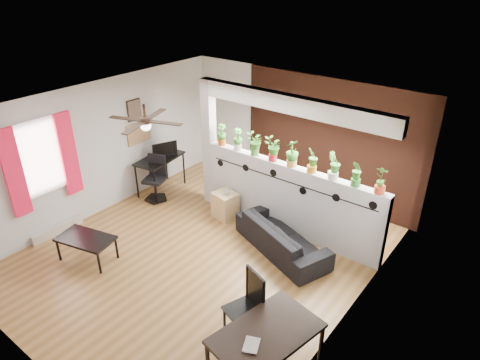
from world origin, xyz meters
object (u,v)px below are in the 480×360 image
Objects in this scene: potted_plant_1 at (238,139)px; computer_desk at (160,161)px; potted_plant_4 at (292,153)px; office_chair at (156,181)px; potted_plant_7 at (357,173)px; cube_shelf at (225,205)px; dining_table at (266,337)px; potted_plant_0 at (222,134)px; potted_plant_8 at (381,179)px; coffee_table at (86,240)px; potted_plant_6 at (334,165)px; potted_plant_2 at (255,143)px; sofa at (282,237)px; cup at (227,192)px; potted_plant_3 at (273,149)px; folding_chair at (249,301)px; potted_plant_5 at (312,159)px; ceiling_fan at (145,122)px.

potted_plant_1 reaches higher than computer_desk.
potted_plant_4 reaches higher than computer_desk.
potted_plant_7 is at bearing 9.39° from office_chair.
cube_shelf is 0.37× the size of dining_table.
potted_plant_4 reaches higher than potted_plant_1.
potted_plant_8 reaches higher than potted_plant_0.
potted_plant_6 is at bearing 42.91° from coffee_table.
potted_plant_8 is (2.37, 0.00, 0.01)m from potted_plant_2.
sofa is 1.54× the size of computer_desk.
coffee_table is (-2.46, -2.22, 0.13)m from sofa.
potted_plant_1 is 3.62× the size of cup.
potted_plant_2 is 0.40m from potted_plant_3.
cup is at bearing 67.20° from coffee_table.
folding_chair is at bearing -49.55° from potted_plant_1.
cup is at bearing -41.19° from potted_plant_0.
folding_chair is (-0.51, 0.36, -0.01)m from dining_table.
potted_plant_3 is at bearing 7.30° from computer_desk.
potted_plant_7 is at bearing 180.00° from potted_plant_8.
potted_plant_8 is at bearing 6.99° from cup.
potted_plant_8 is at bearing 75.49° from folding_chair.
folding_chair reaches higher than coffee_table.
potted_plant_6 reaches higher than dining_table.
potted_plant_5 is 0.95× the size of potted_plant_6.
potted_plant_6 is at bearing -0.00° from potted_plant_4.
potted_plant_8 is at bearing 0.00° from potted_plant_6.
cup is at bearing -91.08° from potted_plant_1.
dining_table is at bearing -43.51° from cup.
ceiling_fan is 2.11m from potted_plant_2.
potted_plant_6 is 2.26m from cup.
cube_shelf is 2.66m from coffee_table.
potted_plant_3 is 0.41× the size of folding_chair.
cube_shelf is at bearing 76.20° from ceiling_fan.
potted_plant_6 reaches higher than potted_plant_8.
potted_plant_0 is 4.26m from dining_table.
potted_plant_2 is 0.91× the size of potted_plant_6.
potted_plant_1 is 0.79× the size of cube_shelf.
potted_plant_7 is 0.24× the size of sofa.
folding_chair is at bearing -15.18° from ceiling_fan.
potted_plant_3 is 0.91× the size of potted_plant_6.
computer_desk is (-2.66, -0.34, -0.86)m from potted_plant_3.
office_chair is (-2.85, -0.67, -1.18)m from potted_plant_4.
sofa is at bearing -22.25° from potted_plant_1.
potted_plant_7 is at bearing 32.88° from ceiling_fan.
coffee_table is (0.62, -2.14, -0.03)m from office_chair.
folding_chair is at bearing -33.77° from cube_shelf.
potted_plant_5 reaches higher than potted_plant_1.
potted_plant_0 is 1.00× the size of potted_plant_1.
potted_plant_6 is at bearing 103.05° from dining_table.
folding_chair reaches higher than cube_shelf.
potted_plant_6 reaches higher than potted_plant_2.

